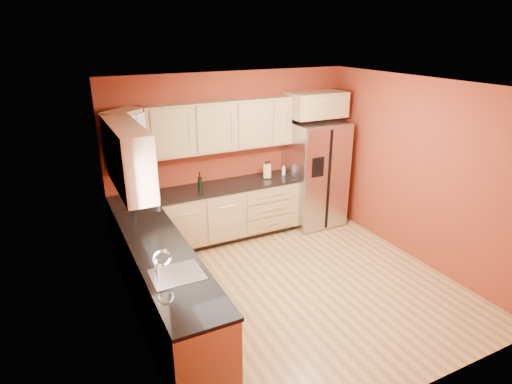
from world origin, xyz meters
TOP-DOWN VIEW (x-y plane):
  - floor at (0.00, 0.00)m, footprint 4.00×4.00m
  - ceiling at (0.00, 0.00)m, footprint 4.00×4.00m
  - wall_back at (0.00, 2.00)m, footprint 4.00×0.04m
  - wall_front at (0.00, -2.00)m, footprint 4.00×0.04m
  - wall_left at (-2.00, 0.00)m, footprint 0.04×4.00m
  - wall_right at (2.00, 0.00)m, footprint 0.04×4.00m
  - base_cabinets_back at (-0.55, 1.70)m, footprint 2.90×0.60m
  - base_cabinets_left at (-1.70, 0.00)m, footprint 0.60×2.80m
  - countertop_back at (-0.55, 1.69)m, footprint 2.90×0.62m
  - countertop_left at (-1.69, 0.00)m, footprint 0.62×2.80m
  - upper_cabinets_back at (-0.25, 1.83)m, footprint 2.30×0.33m
  - upper_cabinets_left at (-1.83, 0.72)m, footprint 0.33×1.35m
  - corner_upper_cabinet at (-1.67, 1.67)m, footprint 0.67×0.67m
  - over_fridge_cabinet at (1.35, 1.70)m, footprint 0.92×0.60m
  - refrigerator at (1.35, 1.62)m, footprint 0.90×0.75m
  - window at (-1.98, -0.50)m, footprint 0.03×0.90m
  - sink_faucet at (-1.69, -0.50)m, footprint 0.50×0.42m
  - canister_left at (-1.39, 1.70)m, footprint 0.15×0.15m
  - canister_right at (-1.35, 1.68)m, footprint 0.15×0.15m
  - wine_bottle_a at (-1.69, 1.62)m, footprint 0.08×0.08m
  - wine_bottle_b at (-0.69, 1.62)m, footprint 0.07×0.07m
  - knife_block at (0.49, 1.72)m, footprint 0.15×0.14m
  - soap_dispenser at (0.80, 1.72)m, footprint 0.07×0.07m

SIDE VIEW (x-z plane):
  - floor at x=0.00m, z-range 0.00..0.00m
  - base_cabinets_back at x=-0.55m, z-range 0.00..0.88m
  - base_cabinets_left at x=-1.70m, z-range 0.00..0.88m
  - refrigerator at x=1.35m, z-range 0.00..1.78m
  - countertop_back at x=-0.55m, z-range 0.88..0.92m
  - countertop_left at x=-1.69m, z-range 0.88..0.92m
  - soap_dispenser at x=0.80m, z-range 0.92..1.09m
  - canister_right at x=-1.35m, z-range 0.92..1.13m
  - canister_left at x=-1.39m, z-range 0.92..1.13m
  - knife_block at x=0.49m, z-range 0.92..1.15m
  - wine_bottle_b at x=-0.69m, z-range 0.92..1.22m
  - sink_faucet at x=-1.69m, z-range 0.92..1.22m
  - wine_bottle_a at x=-1.69m, z-range 0.92..1.24m
  - wall_back at x=0.00m, z-range 0.00..2.60m
  - wall_front at x=0.00m, z-range 0.00..2.60m
  - wall_left at x=-2.00m, z-range 0.00..2.60m
  - wall_right at x=2.00m, z-range 0.00..2.60m
  - window at x=-1.98m, z-range 1.05..2.05m
  - upper_cabinets_back at x=-0.25m, z-range 1.45..2.20m
  - upper_cabinets_left at x=-1.83m, z-range 1.45..2.20m
  - corner_upper_cabinet at x=-1.67m, z-range 1.45..2.20m
  - over_fridge_cabinet at x=1.35m, z-range 1.85..2.25m
  - ceiling at x=0.00m, z-range 2.60..2.60m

